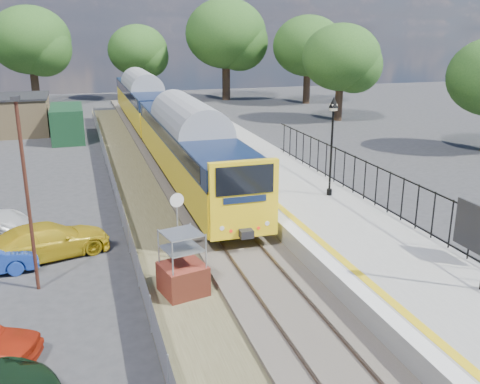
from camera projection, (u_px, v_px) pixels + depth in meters
name	position (u px, v px, depth m)	size (l,w,h in m)	color
ground	(265.00, 283.00, 18.42)	(120.00, 120.00, 0.00)	#2D2D30
track_bed	(193.00, 199.00, 27.10)	(5.90, 80.00, 0.29)	#473F38
platform	(291.00, 194.00, 26.77)	(5.00, 70.00, 0.90)	gray
platform_edge	(252.00, 189.00, 26.06)	(0.90, 70.00, 0.01)	silver
victorian_lamp_north	(333.00, 123.00, 24.12)	(0.44, 0.44, 4.60)	black
palisade_fence	(399.00, 197.00, 21.75)	(0.12, 26.00, 2.00)	black
wire_fence	(114.00, 184.00, 28.04)	(0.06, 52.00, 1.20)	#999EA3
outbuilding	(11.00, 117.00, 43.45)	(10.80, 10.10, 3.12)	#A0855A
tree_line	(143.00, 46.00, 55.26)	(56.80, 43.80, 11.88)	#332319
train	(160.00, 116.00, 38.65)	(2.82, 40.83, 3.51)	yellow
brick_plinth	(183.00, 265.00, 17.35)	(1.63, 1.63, 2.20)	#953B26
speed_sign	(177.00, 215.00, 19.72)	(0.53, 0.14, 2.65)	#999EA3
carpark_lamp	(26.00, 183.00, 16.91)	(0.25, 0.50, 6.46)	#432016
car_yellow	(49.00, 240.00, 20.34)	(1.87, 4.60, 1.34)	gold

